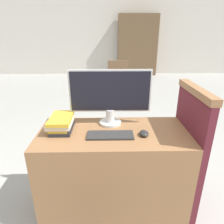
% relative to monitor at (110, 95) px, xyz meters
% --- Properties ---
extents(wall_back, '(12.00, 0.06, 2.80)m').
position_rel_monitor_xyz_m(wall_back, '(0.02, 6.19, 0.39)').
color(wall_back, beige).
rests_on(wall_back, ground_plane).
extents(desk, '(1.17, 0.56, 0.76)m').
position_rel_monitor_xyz_m(desk, '(0.02, -0.15, -0.63)').
color(desk, '#8C603D').
rests_on(desk, ground_plane).
extents(carrel_divider, '(0.07, 0.58, 1.11)m').
position_rel_monitor_xyz_m(carrel_divider, '(0.63, -0.15, -0.45)').
color(carrel_divider, '#5B1E28').
rests_on(carrel_divider, ground_plane).
extents(monitor, '(0.66, 0.18, 0.46)m').
position_rel_monitor_xyz_m(monitor, '(0.00, 0.00, 0.00)').
color(monitor, silver).
rests_on(monitor, desk).
extents(keyboard, '(0.35, 0.13, 0.02)m').
position_rel_monitor_xyz_m(keyboard, '(-0.00, -0.23, -0.24)').
color(keyboard, '#2D2D2D').
rests_on(keyboard, desk).
extents(mouse, '(0.07, 0.09, 0.04)m').
position_rel_monitor_xyz_m(mouse, '(0.25, -0.22, -0.23)').
color(mouse, '#262626').
rests_on(mouse, desk).
extents(book_stack, '(0.18, 0.28, 0.11)m').
position_rel_monitor_xyz_m(book_stack, '(-0.39, -0.11, -0.19)').
color(book_stack, '#232328').
rests_on(book_stack, desk).
extents(far_chair, '(0.44, 0.44, 0.93)m').
position_rel_monitor_xyz_m(far_chair, '(0.20, 2.67, -0.51)').
color(far_chair, brown).
rests_on(far_chair, ground_plane).
extents(bookshelf_far, '(1.39, 0.32, 2.08)m').
position_rel_monitor_xyz_m(bookshelf_far, '(1.05, 5.95, 0.03)').
color(bookshelf_far, brown).
rests_on(bookshelf_far, ground_plane).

